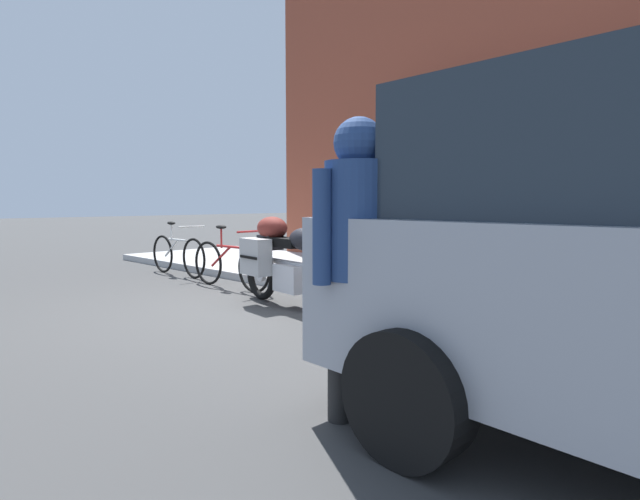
{
  "coord_description": "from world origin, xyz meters",
  "views": [
    {
      "loc": [
        4.65,
        -3.64,
        1.25
      ],
      "look_at": [
        0.62,
        0.46,
        0.7
      ],
      "focal_mm": 27.98,
      "sensor_mm": 36.0,
      "label": 1
    }
  ],
  "objects_px": {
    "parked_bicycle": "(230,264)",
    "pedestrian_walking": "(358,235)",
    "second_bicycle_by_cafe": "(177,254)",
    "sandwich_board_sign": "(323,245)",
    "touring_motorcycle": "(287,258)"
  },
  "relations": [
    {
      "from": "touring_motorcycle",
      "to": "second_bicycle_by_cafe",
      "type": "bearing_deg",
      "value": 172.32
    },
    {
      "from": "sandwich_board_sign",
      "to": "second_bicycle_by_cafe",
      "type": "distance_m",
      "value": 2.55
    },
    {
      "from": "parked_bicycle",
      "to": "pedestrian_walking",
      "type": "relative_size",
      "value": 1.01
    },
    {
      "from": "sandwich_board_sign",
      "to": "pedestrian_walking",
      "type": "bearing_deg",
      "value": -43.73
    },
    {
      "from": "parked_bicycle",
      "to": "second_bicycle_by_cafe",
      "type": "height_order",
      "value": "second_bicycle_by_cafe"
    },
    {
      "from": "touring_motorcycle",
      "to": "pedestrian_walking",
      "type": "relative_size",
      "value": 1.26
    },
    {
      "from": "parked_bicycle",
      "to": "pedestrian_walking",
      "type": "height_order",
      "value": "pedestrian_walking"
    },
    {
      "from": "parked_bicycle",
      "to": "second_bicycle_by_cafe",
      "type": "xyz_separation_m",
      "value": [
        -1.72,
        0.14,
        0.0
      ]
    },
    {
      "from": "pedestrian_walking",
      "to": "second_bicycle_by_cafe",
      "type": "height_order",
      "value": "pedestrian_walking"
    },
    {
      "from": "parked_bicycle",
      "to": "second_bicycle_by_cafe",
      "type": "distance_m",
      "value": 1.73
    },
    {
      "from": "pedestrian_walking",
      "to": "second_bicycle_by_cafe",
      "type": "distance_m",
      "value": 6.35
    },
    {
      "from": "sandwich_board_sign",
      "to": "touring_motorcycle",
      "type": "bearing_deg",
      "value": -56.98
    },
    {
      "from": "touring_motorcycle",
      "to": "sandwich_board_sign",
      "type": "xyz_separation_m",
      "value": [
        -1.21,
        1.86,
        -0.04
      ]
    },
    {
      "from": "parked_bicycle",
      "to": "touring_motorcycle",
      "type": "bearing_deg",
      "value": -10.88
    },
    {
      "from": "pedestrian_walking",
      "to": "sandwich_board_sign",
      "type": "bearing_deg",
      "value": 136.27
    }
  ]
}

